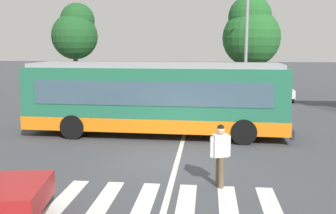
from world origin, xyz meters
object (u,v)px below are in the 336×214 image
object	(u,v)px
city_transit_bus	(156,98)
parked_car_teal	(201,87)
parked_car_champagne	(93,86)
background_tree_right	(251,32)
pedestrian_crossing_street	(220,152)
parked_car_white	(277,89)
background_tree_left	(75,32)
twin_arm_street_lamp	(247,4)
parked_car_blue	(166,88)
parked_car_black	(129,87)
parked_car_red	(240,88)

from	to	relation	value
city_transit_bus	parked_car_teal	bearing A→B (deg)	82.09
parked_car_champagne	parked_car_teal	distance (m)	8.02
background_tree_right	pedestrian_crossing_street	bearing A→B (deg)	-97.84
parked_car_white	background_tree_left	size ratio (longest dim) A/B	0.64
parked_car_teal	twin_arm_street_lamp	size ratio (longest dim) A/B	0.44
pedestrian_crossing_street	twin_arm_street_lamp	distance (m)	15.43
background_tree_right	parked_car_champagne	bearing A→B (deg)	-163.11
parked_car_blue	twin_arm_street_lamp	size ratio (longest dim) A/B	0.44
parked_car_black	twin_arm_street_lamp	world-z (taller)	twin_arm_street_lamp
parked_car_red	background_tree_right	size ratio (longest dim) A/B	0.59
pedestrian_crossing_street	background_tree_left	distance (m)	24.12
pedestrian_crossing_street	twin_arm_street_lamp	size ratio (longest dim) A/B	0.17
parked_car_white	parked_car_red	bearing A→B (deg)	177.37
parked_car_champagne	twin_arm_street_lamp	distance (m)	12.67
parked_car_champagne	parked_car_black	bearing A→B (deg)	-7.39
parked_car_blue	background_tree_right	xyz separation A→B (m)	(6.33, 3.94, 4.09)
parked_car_champagne	parked_car_blue	xyz separation A→B (m)	(5.54, -0.34, 0.00)
parked_car_blue	parked_car_champagne	bearing A→B (deg)	176.52
pedestrian_crossing_street	city_transit_bus	bearing A→B (deg)	113.28
parked_car_white	parked_car_blue	bearing A→B (deg)	178.97
parked_car_teal	background_tree_right	bearing A→B (deg)	42.71
parked_car_champagne	background_tree_right	xyz separation A→B (m)	(11.86, 3.60, 4.09)
pedestrian_crossing_street	parked_car_white	world-z (taller)	pedestrian_crossing_street
city_transit_bus	parked_car_white	distance (m)	13.54
city_transit_bus	parked_car_white	xyz separation A→B (m)	(7.03, 11.54, -0.82)
pedestrian_crossing_street	parked_car_white	xyz separation A→B (m)	(4.48, 17.47, -0.20)
parked_car_champagne	twin_arm_street_lamp	size ratio (longest dim) A/B	0.44
parked_car_blue	parked_car_white	distance (m)	7.84
background_tree_right	parked_car_blue	bearing A→B (deg)	-148.10
parked_car_black	pedestrian_crossing_street	bearing A→B (deg)	-70.95
parked_car_red	twin_arm_street_lamp	xyz separation A→B (m)	(0.05, -3.22, 5.49)
parked_car_teal	background_tree_left	xyz separation A→B (m)	(-10.32, 3.00, 4.12)
parked_car_champagne	parked_car_white	distance (m)	13.38
parked_car_teal	parked_car_white	bearing A→B (deg)	-5.73
parked_car_teal	background_tree_right	xyz separation A→B (m)	(3.84, 3.54, 4.09)
parked_car_blue	background_tree_left	xyz separation A→B (m)	(-7.83, 3.40, 4.12)
city_transit_bus	background_tree_left	bearing A→B (deg)	119.80
parked_car_red	pedestrian_crossing_street	bearing A→B (deg)	-96.15
parked_car_black	parked_car_red	size ratio (longest dim) A/B	1.00
parked_car_blue	parked_car_red	distance (m)	5.26
parked_car_blue	city_transit_bus	bearing A→B (deg)	-86.03
parked_car_black	parked_car_blue	size ratio (longest dim) A/B	0.99
parked_car_teal	background_tree_right	world-z (taller)	background_tree_right
parked_car_red	city_transit_bus	bearing A→B (deg)	-110.86
parked_car_teal	twin_arm_street_lamp	world-z (taller)	twin_arm_street_lamp
parked_car_champagne	background_tree_left	xyz separation A→B (m)	(-2.29, 3.06, 4.12)
twin_arm_street_lamp	background_tree_left	size ratio (longest dim) A/B	1.42
parked_car_black	twin_arm_street_lamp	size ratio (longest dim) A/B	0.44
parked_car_teal	city_transit_bus	bearing A→B (deg)	-97.91
pedestrian_crossing_street	background_tree_right	world-z (taller)	background_tree_right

